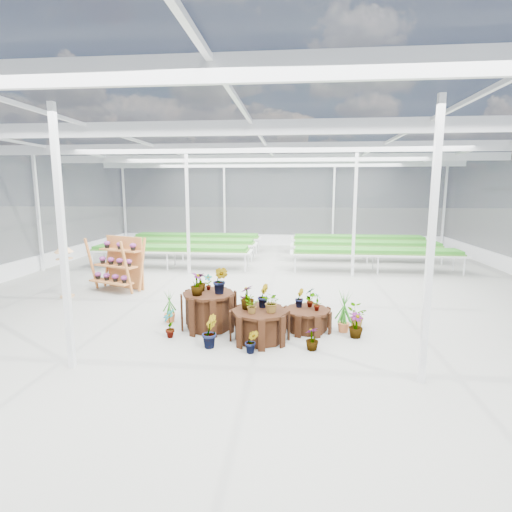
# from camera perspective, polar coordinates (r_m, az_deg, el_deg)

# --- Properties ---
(ground_plane) EXTENTS (24.00, 24.00, 0.00)m
(ground_plane) POSITION_cam_1_polar(r_m,az_deg,el_deg) (10.83, 0.54, -7.22)
(ground_plane) COLOR gray
(ground_plane) RESTS_ON ground
(greenhouse_shell) EXTENTS (18.00, 24.00, 4.50)m
(greenhouse_shell) POSITION_cam_1_polar(r_m,az_deg,el_deg) (10.41, 0.55, 4.73)
(greenhouse_shell) COLOR white
(greenhouse_shell) RESTS_ON ground
(steel_frame) EXTENTS (18.00, 24.00, 4.50)m
(steel_frame) POSITION_cam_1_polar(r_m,az_deg,el_deg) (10.41, 0.55, 4.73)
(steel_frame) COLOR silver
(steel_frame) RESTS_ON ground
(nursery_benches) EXTENTS (16.00, 7.00, 0.84)m
(nursery_benches) POSITION_cam_1_polar(r_m,az_deg,el_deg) (17.76, 2.54, 0.77)
(nursery_benches) COLOR silver
(nursery_benches) RESTS_ON ground
(plinth_tall) EXTENTS (1.57, 1.57, 0.83)m
(plinth_tall) POSITION_cam_1_polar(r_m,az_deg,el_deg) (9.14, -6.72, -7.76)
(plinth_tall) COLOR black
(plinth_tall) RESTS_ON ground
(plinth_mid) EXTENTS (1.39, 1.39, 0.64)m
(plinth_mid) POSITION_cam_1_polar(r_m,az_deg,el_deg) (8.43, 0.53, -9.86)
(plinth_mid) COLOR black
(plinth_mid) RESTS_ON ground
(plinth_low) EXTENTS (1.39, 1.39, 0.48)m
(plinth_low) POSITION_cam_1_polar(r_m,az_deg,el_deg) (9.10, 7.28, -9.00)
(plinth_low) COLOR black
(plinth_low) RESTS_ON ground
(shelf_rack) EXTENTS (1.77, 1.36, 1.66)m
(shelf_rack) POSITION_cam_1_polar(r_m,az_deg,el_deg) (13.08, -19.29, -1.10)
(shelf_rack) COLOR #BB7036
(shelf_rack) RESTS_ON ground
(bird_table) EXTENTS (0.49, 0.49, 1.58)m
(bird_table) POSITION_cam_1_polar(r_m,az_deg,el_deg) (12.78, -25.58, -1.93)
(bird_table) COLOR tan
(bird_table) RESTS_ON ground
(nursery_plants) EXTENTS (4.85, 2.71, 1.45)m
(nursery_plants) POSITION_cam_1_polar(r_m,az_deg,el_deg) (9.10, 0.31, -7.27)
(nursery_plants) COLOR #28731E
(nursery_plants) RESTS_ON ground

